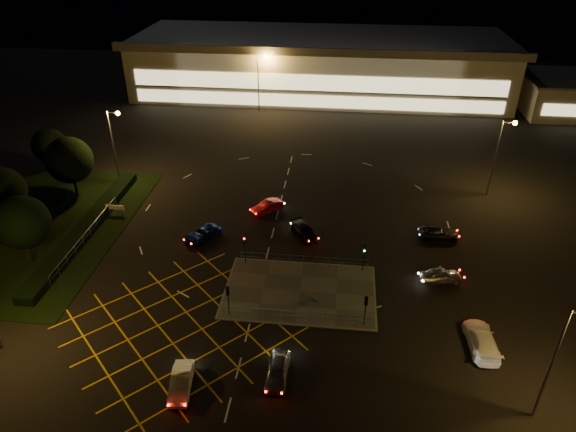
# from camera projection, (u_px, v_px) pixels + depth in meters

# --- Properties ---
(ground) EXTENTS (180.00, 180.00, 0.00)m
(ground) POSITION_uv_depth(u_px,v_px,m) (282.00, 278.00, 50.91)
(ground) COLOR black
(ground) RESTS_ON ground
(pedestrian_island) EXTENTS (14.00, 9.00, 0.12)m
(pedestrian_island) POSITION_uv_depth(u_px,v_px,m) (300.00, 291.00, 48.98)
(pedestrian_island) COLOR #4C4944
(pedestrian_island) RESTS_ON ground
(grass_verge) EXTENTS (18.00, 30.00, 0.08)m
(grass_verge) POSITION_uv_depth(u_px,v_px,m) (46.00, 228.00, 58.68)
(grass_verge) COLOR black
(grass_verge) RESTS_ON ground
(hedge) EXTENTS (2.00, 26.00, 1.00)m
(hedge) POSITION_uv_depth(u_px,v_px,m) (86.00, 228.00, 57.96)
(hedge) COLOR black
(hedge) RESTS_ON ground
(supermarket) EXTENTS (72.00, 26.50, 10.50)m
(supermarket) POSITION_uv_depth(u_px,v_px,m) (320.00, 64.00, 101.01)
(supermarket) COLOR beige
(supermarket) RESTS_ON ground
(retail_unit_a) EXTENTS (18.80, 14.80, 6.35)m
(retail_unit_a) POSITION_uv_depth(u_px,v_px,m) (576.00, 95.00, 90.90)
(retail_unit_a) COLOR beige
(retail_unit_a) RESTS_ON ground
(streetlight_se) EXTENTS (1.78, 0.56, 10.03)m
(streetlight_se) POSITION_uv_depth(u_px,v_px,m) (564.00, 350.00, 33.65)
(streetlight_se) COLOR slate
(streetlight_se) RESTS_ON ground
(streetlight_nw) EXTENTS (1.78, 0.56, 10.03)m
(streetlight_nw) POSITION_uv_depth(u_px,v_px,m) (115.00, 137.00, 65.14)
(streetlight_nw) COLOR slate
(streetlight_nw) RESTS_ON ground
(streetlight_ne) EXTENTS (1.78, 0.56, 10.03)m
(streetlight_ne) POSITION_uv_depth(u_px,v_px,m) (501.00, 148.00, 62.26)
(streetlight_ne) COLOR slate
(streetlight_ne) RESTS_ON ground
(streetlight_far_left) EXTENTS (1.78, 0.56, 10.03)m
(streetlight_far_left) POSITION_uv_depth(u_px,v_px,m) (261.00, 75.00, 89.38)
(streetlight_far_left) COLOR slate
(streetlight_far_left) RESTS_ON ground
(streetlight_far_right) EXTENTS (1.78, 0.56, 10.03)m
(streetlight_far_right) POSITION_uv_depth(u_px,v_px,m) (494.00, 79.00, 87.27)
(streetlight_far_right) COLOR slate
(streetlight_far_right) RESTS_ON ground
(signal_sw) EXTENTS (0.28, 0.30, 3.15)m
(signal_sw) POSITION_uv_depth(u_px,v_px,m) (228.00, 295.00, 44.97)
(signal_sw) COLOR black
(signal_sw) RESTS_ON pedestrian_island
(signal_se) EXTENTS (0.28, 0.30, 3.15)m
(signal_se) POSITION_uv_depth(u_px,v_px,m) (366.00, 305.00, 43.82)
(signal_se) COLOR black
(signal_se) RESTS_ON pedestrian_island
(signal_nw) EXTENTS (0.28, 0.30, 3.15)m
(signal_nw) POSITION_uv_depth(u_px,v_px,m) (245.00, 244.00, 51.78)
(signal_nw) COLOR black
(signal_nw) RESTS_ON pedestrian_island
(signal_ne) EXTENTS (0.28, 0.30, 3.15)m
(signal_ne) POSITION_uv_depth(u_px,v_px,m) (364.00, 252.00, 50.63)
(signal_ne) COLOR black
(signal_ne) RESTS_ON pedestrian_island
(tree_b) EXTENTS (5.40, 5.40, 7.35)m
(tree_b) POSITION_uv_depth(u_px,v_px,m) (1.00, 191.00, 56.70)
(tree_b) COLOR black
(tree_b) RESTS_ON ground
(tree_c) EXTENTS (5.76, 5.76, 7.84)m
(tree_c) POSITION_uv_depth(u_px,v_px,m) (69.00, 160.00, 62.98)
(tree_c) COLOR black
(tree_c) RESTS_ON ground
(tree_d) EXTENTS (4.68, 4.68, 6.37)m
(tree_d) POSITION_uv_depth(u_px,v_px,m) (50.00, 146.00, 69.14)
(tree_d) COLOR black
(tree_d) RESTS_ON ground
(tree_e) EXTENTS (5.40, 5.40, 7.35)m
(tree_e) POSITION_uv_depth(u_px,v_px,m) (22.00, 223.00, 51.01)
(tree_e) COLOR black
(tree_e) RESTS_ON ground
(car_near_silver) EXTENTS (1.75, 4.25, 1.44)m
(car_near_silver) POSITION_uv_depth(u_px,v_px,m) (278.00, 371.00, 39.71)
(car_near_silver) COLOR #9B9CA2
(car_near_silver) RESTS_ON ground
(car_queue_white) EXTENTS (1.99, 4.32, 1.37)m
(car_queue_white) POSITION_uv_depth(u_px,v_px,m) (181.00, 382.00, 38.77)
(car_queue_white) COLOR white
(car_queue_white) RESTS_ON ground
(car_left_blue) EXTENTS (4.17, 4.85, 1.24)m
(car_left_blue) POSITION_uv_depth(u_px,v_px,m) (202.00, 234.00, 56.57)
(car_left_blue) COLOR #0D1F53
(car_left_blue) RESTS_ON ground
(car_far_dkgrey) EXTENTS (3.88, 4.61, 1.26)m
(car_far_dkgrey) POSITION_uv_depth(u_px,v_px,m) (305.00, 231.00, 57.13)
(car_far_dkgrey) COLOR black
(car_far_dkgrey) RESTS_ON ground
(car_right_silver) EXTENTS (4.25, 2.45, 1.36)m
(car_right_silver) POSITION_uv_depth(u_px,v_px,m) (441.00, 275.00, 50.13)
(car_right_silver) COLOR #BABCC2
(car_right_silver) RESTS_ON ground
(car_circ_red) EXTENTS (3.92, 3.87, 1.35)m
(car_circ_red) POSITION_uv_depth(u_px,v_px,m) (267.00, 207.00, 61.74)
(car_circ_red) COLOR maroon
(car_circ_red) RESTS_ON ground
(car_east_grey) EXTENTS (4.48, 2.15, 1.23)m
(car_east_grey) POSITION_uv_depth(u_px,v_px,m) (439.00, 233.00, 56.77)
(car_east_grey) COLOR black
(car_east_grey) RESTS_ON ground
(car_approach_white) EXTENTS (2.46, 5.50, 1.56)m
(car_approach_white) POSITION_uv_depth(u_px,v_px,m) (482.00, 340.00, 42.47)
(car_approach_white) COLOR silver
(car_approach_white) RESTS_ON ground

